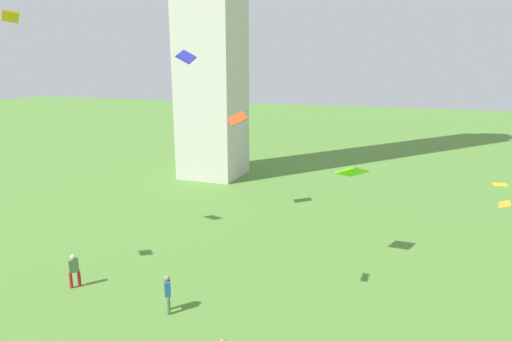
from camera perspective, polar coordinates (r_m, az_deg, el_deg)
The scene contains 8 objects.
person_0 at distance 21.02m, azimuth -11.43°, elevation -15.20°, with size 0.49×0.55×1.83m.
person_4 at distance 24.49m, azimuth -22.64°, elevation -11.74°, with size 0.51×0.53×1.79m.
kite_flying_0 at distance 16.55m, azimuth -9.07°, elevation 14.41°, with size 0.59×0.92×0.54m.
kite_flying_1 at distance 24.57m, azimuth 12.41°, elevation -0.20°, with size 1.71×1.82×1.00m.
kite_flying_2 at distance 32.10m, azimuth -2.49°, elevation 6.76°, with size 1.57×1.28×1.03m.
kite_flying_3 at distance 28.16m, azimuth -29.36°, elevation 17.08°, with size 1.39×1.26×0.61m.
kite_flying_4 at distance 31.15m, azimuth 29.20°, elevation -1.63°, with size 0.84×0.59×0.13m.
kite_flying_5 at distance 27.99m, azimuth 29.67°, elevation -3.84°, with size 0.67×0.95×0.37m.
Camera 1 is at (4.99, -0.35, 11.11)m, focal length 30.69 mm.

